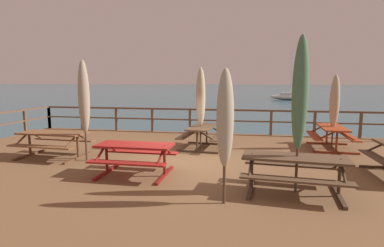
% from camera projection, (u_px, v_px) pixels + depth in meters
% --- Properties ---
extents(ground_plane, '(600.00, 600.00, 0.00)m').
position_uv_depth(ground_plane, '(187.00, 183.00, 8.88)').
color(ground_plane, '#2D5B6B').
extents(wooden_deck, '(16.21, 10.17, 0.64)m').
position_uv_depth(wooden_deck, '(187.00, 172.00, 8.83)').
color(wooden_deck, brown).
rests_on(wooden_deck, ground).
extents(railing_waterside_far, '(16.01, 0.10, 1.09)m').
position_uv_depth(railing_waterside_far, '(210.00, 116.00, 13.49)').
color(railing_waterside_far, brown).
rests_on(railing_waterside_far, wooden_deck).
extents(picnic_table_front_right, '(2.10, 1.49, 0.78)m').
position_uv_depth(picnic_table_front_right, '(53.00, 139.00, 9.22)').
color(picnic_table_front_right, brown).
rests_on(picnic_table_front_right, wooden_deck).
extents(picnic_table_back_right, '(2.20, 1.57, 0.78)m').
position_uv_depth(picnic_table_back_right, '(294.00, 166.00, 6.26)').
color(picnic_table_back_right, brown).
rests_on(picnic_table_back_right, wooden_deck).
extents(picnic_table_back_left, '(1.86, 1.40, 0.78)m').
position_uv_depth(picnic_table_back_left, '(135.00, 153.00, 7.48)').
color(picnic_table_back_left, maroon).
rests_on(picnic_table_back_left, wooden_deck).
extents(picnic_table_mid_left, '(1.55, 1.86, 0.78)m').
position_uv_depth(picnic_table_mid_left, '(202.00, 132.00, 10.46)').
color(picnic_table_mid_left, brown).
rests_on(picnic_table_mid_left, wooden_deck).
extents(picnic_table_mid_right, '(1.47, 1.93, 0.78)m').
position_uv_depth(picnic_table_mid_right, '(332.00, 133.00, 10.39)').
color(picnic_table_mid_right, '#993819').
rests_on(picnic_table_mid_right, wooden_deck).
extents(patio_umbrella_tall_front, '(0.32, 0.32, 2.53)m').
position_uv_depth(patio_umbrella_tall_front, '(225.00, 119.00, 5.55)').
color(patio_umbrella_tall_front, '#4C3828').
rests_on(patio_umbrella_tall_front, wooden_deck).
extents(patio_umbrella_short_front, '(0.32, 0.32, 3.21)m').
position_uv_depth(patio_umbrella_short_front, '(300.00, 94.00, 6.09)').
color(patio_umbrella_short_front, '#4C3828').
rests_on(patio_umbrella_short_front, wooden_deck).
extents(patio_umbrella_short_mid, '(0.32, 0.32, 2.89)m').
position_uv_depth(patio_umbrella_short_mid, '(84.00, 97.00, 8.65)').
color(patio_umbrella_short_mid, '#4C3828').
rests_on(patio_umbrella_short_mid, wooden_deck).
extents(patio_umbrella_short_back, '(0.32, 0.32, 2.76)m').
position_uv_depth(patio_umbrella_short_back, '(201.00, 97.00, 10.29)').
color(patio_umbrella_short_back, '#4C3828').
rests_on(patio_umbrella_short_back, wooden_deck).
extents(patio_umbrella_tall_back_left, '(0.32, 0.32, 2.53)m').
position_uv_depth(patio_umbrella_tall_back_left, '(335.00, 102.00, 10.30)').
color(patio_umbrella_tall_back_left, '#4C3828').
rests_on(patio_umbrella_tall_back_left, wooden_deck).
extents(sailboat_distant, '(6.20, 3.74, 7.72)m').
position_uv_depth(sailboat_distant, '(289.00, 97.00, 48.36)').
color(sailboat_distant, white).
rests_on(sailboat_distant, ground).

